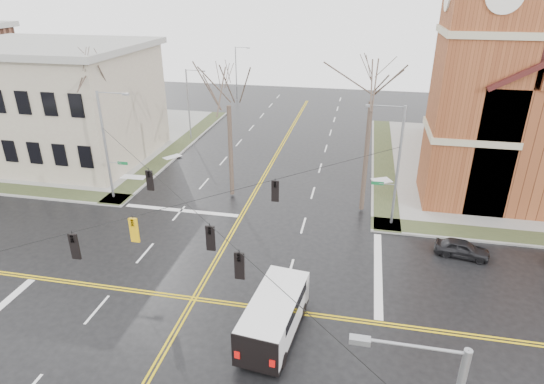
% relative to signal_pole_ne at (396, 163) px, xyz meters
% --- Properties ---
extents(ground, '(120.00, 120.00, 0.00)m').
position_rel_signal_pole_ne_xyz_m(ground, '(-11.32, -11.50, -4.95)').
color(ground, black).
rests_on(ground, ground).
extents(sidewalks, '(80.00, 80.00, 0.17)m').
position_rel_signal_pole_ne_xyz_m(sidewalks, '(-11.32, -11.50, -4.87)').
color(sidewalks, gray).
rests_on(sidewalks, ground).
extents(road_markings, '(100.00, 100.00, 0.01)m').
position_rel_signal_pole_ne_xyz_m(road_markings, '(-11.32, -11.50, -4.94)').
color(road_markings, gold).
rests_on(road_markings, ground).
extents(civic_building_a, '(18.00, 14.00, 11.00)m').
position_rel_signal_pole_ne_xyz_m(civic_building_a, '(-33.32, 8.50, 0.55)').
color(civic_building_a, '#A0917F').
rests_on(civic_building_a, ground).
extents(signal_pole_ne, '(2.75, 0.22, 9.00)m').
position_rel_signal_pole_ne_xyz_m(signal_pole_ne, '(0.00, 0.00, 0.00)').
color(signal_pole_ne, gray).
rests_on(signal_pole_ne, ground).
extents(signal_pole_nw, '(2.75, 0.22, 9.00)m').
position_rel_signal_pole_ne_xyz_m(signal_pole_nw, '(-22.64, 0.00, 0.00)').
color(signal_pole_nw, gray).
rests_on(signal_pole_nw, ground).
extents(span_wires, '(23.02, 23.02, 0.03)m').
position_rel_signal_pole_ne_xyz_m(span_wires, '(-11.32, -11.50, 1.25)').
color(span_wires, black).
rests_on(span_wires, ground).
extents(traffic_signals, '(8.21, 8.26, 1.30)m').
position_rel_signal_pole_ne_xyz_m(traffic_signals, '(-11.32, -12.17, 0.50)').
color(traffic_signals, black).
rests_on(traffic_signals, ground).
extents(streetlight_north_a, '(2.30, 0.20, 8.00)m').
position_rel_signal_pole_ne_xyz_m(streetlight_north_a, '(-21.97, 16.50, -0.48)').
color(streetlight_north_a, gray).
rests_on(streetlight_north_a, ground).
extents(streetlight_north_b, '(2.30, 0.20, 8.00)m').
position_rel_signal_pole_ne_xyz_m(streetlight_north_b, '(-21.97, 36.50, -0.48)').
color(streetlight_north_b, gray).
rests_on(streetlight_north_b, ground).
extents(cargo_van, '(2.93, 6.10, 2.24)m').
position_rel_signal_pole_ne_xyz_m(cargo_van, '(-6.15, -13.22, -3.63)').
color(cargo_van, white).
rests_on(cargo_van, ground).
extents(parked_car_a, '(3.67, 1.97, 1.19)m').
position_rel_signal_pole_ne_xyz_m(parked_car_a, '(4.63, -3.59, -4.36)').
color(parked_car_a, black).
rests_on(parked_car_a, ground).
extents(tree_nw_far, '(4.00, 4.00, 12.84)m').
position_rel_signal_pole_ne_xyz_m(tree_nw_far, '(-24.52, 2.57, 4.33)').
color(tree_nw_far, '#3C2F26').
rests_on(tree_nw_far, ground).
extents(tree_nw_near, '(4.00, 4.00, 11.56)m').
position_rel_signal_pole_ne_xyz_m(tree_nw_near, '(-13.08, 2.59, 3.42)').
color(tree_nw_near, '#3C2F26').
rests_on(tree_nw_near, ground).
extents(tree_ne, '(4.00, 4.00, 13.09)m').
position_rel_signal_pole_ne_xyz_m(tree_ne, '(-2.10, 1.92, 4.50)').
color(tree_ne, '#3C2F26').
rests_on(tree_ne, ground).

